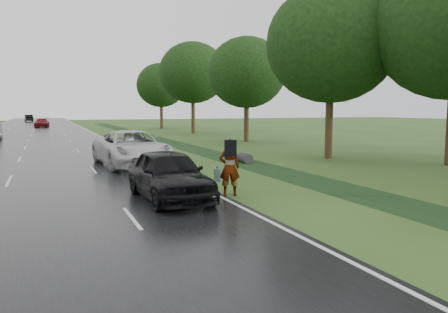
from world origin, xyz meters
TOP-DOWN VIEW (x-y plane):
  - road at (0.00, 45.00)m, footprint 14.00×180.00m
  - edge_stripe_east at (6.75, 45.00)m, footprint 0.12×180.00m
  - center_line at (0.00, 45.00)m, footprint 0.12×180.00m
  - drainage_ditch at (11.50, 18.71)m, footprint 2.20×120.00m
  - tree_east_b at (17.00, 10.00)m, footprint 7.60×7.60m
  - tree_east_c at (18.20, 24.00)m, footprint 7.00×7.00m
  - tree_east_d at (17.80, 38.00)m, footprint 8.00×8.00m
  - tree_east_f at (17.50, 52.00)m, footprint 7.20×7.20m
  - pedestrian at (7.17, 1.99)m, footprint 0.94×0.94m
  - white_pickup at (5.50, 10.88)m, footprint 3.46×6.69m
  - dark_sedan at (5.08, 2.00)m, footprint 2.11×4.82m
  - far_car_red at (1.00, 63.02)m, footprint 2.45×4.93m
  - far_car_dark at (-1.88, 96.17)m, footprint 2.05×4.83m

SIDE VIEW (x-z plane):
  - road at x=0.00m, z-range 0.00..0.04m
  - drainage_ditch at x=11.50m, z-range -0.24..0.32m
  - edge_stripe_east at x=6.75m, z-range 0.04..0.05m
  - center_line at x=0.00m, z-range 0.04..0.05m
  - far_car_red at x=1.00m, z-range 0.04..1.42m
  - far_car_dark at x=-1.88m, z-range 0.04..1.59m
  - dark_sedan at x=5.08m, z-range 0.04..1.66m
  - white_pickup at x=5.50m, z-range 0.04..1.84m
  - pedestrian at x=7.17m, z-range 0.03..1.97m
  - tree_east_c at x=18.20m, z-range 1.49..10.78m
  - tree_east_f at x=17.50m, z-range 1.56..11.18m
  - tree_east_b at x=17.00m, z-range 1.63..11.74m
  - tree_east_d at x=17.80m, z-range 1.77..12.53m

